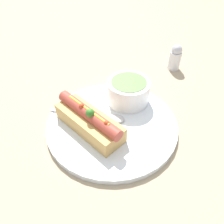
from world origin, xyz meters
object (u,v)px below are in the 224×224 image
(soup_bowl, at_px, (128,90))
(spoon, at_px, (104,117))
(hot_dog, at_px, (89,120))
(salt_shaker, at_px, (175,57))

(soup_bowl, relative_size, spoon, 0.71)
(hot_dog, relative_size, spoon, 1.20)
(soup_bowl, bearing_deg, hot_dog, -77.56)
(hot_dog, xyz_separation_m, spoon, (-0.01, 0.04, -0.02))
(salt_shaker, bearing_deg, soup_bowl, -76.55)
(soup_bowl, distance_m, spoon, 0.09)
(soup_bowl, xyz_separation_m, salt_shaker, (-0.05, 0.22, -0.01))
(soup_bowl, xyz_separation_m, spoon, (0.02, -0.08, -0.03))
(soup_bowl, bearing_deg, spoon, -76.99)
(spoon, bearing_deg, salt_shaker, 61.06)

